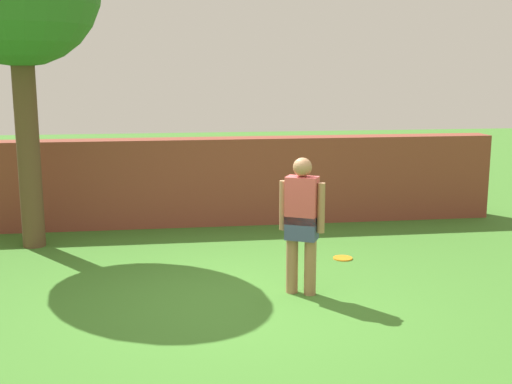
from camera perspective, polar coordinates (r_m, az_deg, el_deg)
The scene contains 4 objects.
ground_plane at distance 7.45m, azimuth -1.24°, elevation -9.70°, with size 40.00×40.00×0.00m, color #3D7528.
brick_wall at distance 10.97m, azimuth -11.50°, elevation 0.75°, with size 12.67×0.50×1.47m, color brown.
person at distance 7.49m, azimuth 4.06°, elevation -2.44°, with size 0.49×0.36×1.62m.
frisbee_orange at distance 9.15m, azimuth 7.67°, elevation -5.81°, with size 0.27×0.27×0.02m, color orange.
Camera 1 is at (-0.83, -6.93, 2.61)m, focal length 45.28 mm.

